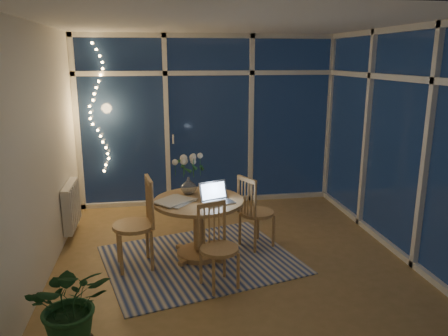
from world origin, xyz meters
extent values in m
plane|color=olive|center=(0.00, 0.00, 0.00)|extent=(4.00, 4.00, 0.00)
plane|color=silver|center=(0.00, 0.00, 2.60)|extent=(4.00, 4.00, 0.00)
cube|color=white|center=(0.00, 2.00, 1.30)|extent=(4.00, 0.04, 2.60)
cube|color=white|center=(0.00, -2.00, 1.30)|extent=(4.00, 0.04, 2.60)
cube|color=white|center=(-2.00, 0.00, 1.30)|extent=(0.04, 4.00, 2.60)
cube|color=white|center=(2.00, 0.00, 1.30)|extent=(0.04, 4.00, 2.60)
cube|color=silver|center=(0.00, 1.96, 1.30)|extent=(4.00, 0.10, 2.60)
cube|color=silver|center=(1.96, 0.00, 1.30)|extent=(0.10, 4.00, 2.60)
cube|color=silver|center=(-1.94, 0.90, 0.40)|extent=(0.10, 0.70, 0.58)
cube|color=black|center=(0.50, 5.00, -0.06)|extent=(12.00, 6.00, 0.10)
cube|color=#3A1C15|center=(0.00, 5.50, 0.90)|extent=(11.00, 0.08, 1.80)
cube|color=#2F3239|center=(0.30, 8.50, 2.20)|extent=(7.00, 3.00, 2.20)
sphere|color=black|center=(-0.80, 3.40, 0.45)|extent=(0.90, 0.90, 0.90)
cube|color=beige|center=(-0.38, -0.11, 0.01)|extent=(2.41, 2.12, 0.01)
cylinder|color=#A17949|center=(-0.38, -0.01, 0.35)|extent=(1.24, 1.24, 0.69)
cube|color=#A17949|center=(-1.10, -0.16, 0.51)|extent=(0.54, 0.54, 1.02)
cube|color=#A17949|center=(0.34, 0.16, 0.46)|extent=(0.57, 0.57, 0.92)
cube|color=#A17949|center=(-0.25, -0.74, 0.44)|extent=(0.52, 0.52, 0.87)
imported|color=white|center=(-0.47, 0.24, 0.80)|extent=(0.25, 0.25, 0.21)
imported|color=white|center=(-0.11, 0.24, 0.71)|extent=(0.19, 0.19, 0.04)
cube|color=silver|center=(-0.65, -0.04, 0.71)|extent=(0.48, 0.47, 0.02)
cube|color=black|center=(-0.26, -0.14, 0.70)|extent=(0.11, 0.06, 0.01)
imported|color=#1B4B25|center=(-1.50, -1.65, 0.38)|extent=(0.60, 0.54, 0.76)
camera|label=1|loc=(-0.84, -4.68, 2.25)|focal=35.00mm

